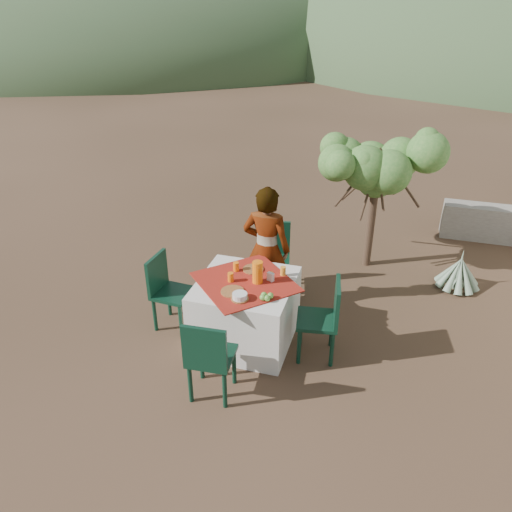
{
  "coord_description": "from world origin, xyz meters",
  "views": [
    {
      "loc": [
        1.52,
        -4.47,
        3.54
      ],
      "look_at": [
        0.12,
        0.27,
        0.86
      ],
      "focal_mm": 35.0,
      "sensor_mm": 36.0,
      "label": 1
    }
  ],
  "objects_px": {
    "chair_right": "(325,316)",
    "shrub_tree": "(381,172)",
    "person": "(266,249)",
    "table": "(246,311)",
    "agave": "(459,273)",
    "chair_far": "(273,254)",
    "chair_near": "(209,357)",
    "chair_left": "(167,288)",
    "juice_pitcher": "(258,272)"
  },
  "relations": [
    {
      "from": "chair_right",
      "to": "shrub_tree",
      "type": "bearing_deg",
      "value": 162.86
    },
    {
      "from": "chair_right",
      "to": "shrub_tree",
      "type": "relative_size",
      "value": 0.52
    },
    {
      "from": "person",
      "to": "shrub_tree",
      "type": "relative_size",
      "value": 0.9
    },
    {
      "from": "table",
      "to": "person",
      "type": "distance_m",
      "value": 0.83
    },
    {
      "from": "shrub_tree",
      "to": "agave",
      "type": "distance_m",
      "value": 1.68
    },
    {
      "from": "chair_far",
      "to": "agave",
      "type": "distance_m",
      "value": 2.48
    },
    {
      "from": "person",
      "to": "shrub_tree",
      "type": "distance_m",
      "value": 1.97
    },
    {
      "from": "table",
      "to": "shrub_tree",
      "type": "relative_size",
      "value": 0.75
    },
    {
      "from": "chair_far",
      "to": "chair_right",
      "type": "relative_size",
      "value": 1.01
    },
    {
      "from": "person",
      "to": "agave",
      "type": "distance_m",
      "value": 2.66
    },
    {
      "from": "chair_near",
      "to": "person",
      "type": "bearing_deg",
      "value": -96.44
    },
    {
      "from": "table",
      "to": "chair_near",
      "type": "distance_m",
      "value": 0.99
    },
    {
      "from": "person",
      "to": "agave",
      "type": "relative_size",
      "value": 2.55
    },
    {
      "from": "chair_left",
      "to": "chair_near",
      "type": "bearing_deg",
      "value": -134.01
    },
    {
      "from": "chair_near",
      "to": "chair_far",
      "type": "bearing_deg",
      "value": -95.33
    },
    {
      "from": "agave",
      "to": "juice_pitcher",
      "type": "relative_size",
      "value": 2.52
    },
    {
      "from": "juice_pitcher",
      "to": "chair_near",
      "type": "bearing_deg",
      "value": -100.07
    },
    {
      "from": "shrub_tree",
      "to": "juice_pitcher",
      "type": "xyz_separation_m",
      "value": [
        -1.07,
        -2.18,
        -0.49
      ]
    },
    {
      "from": "table",
      "to": "chair_right",
      "type": "relative_size",
      "value": 1.42
    },
    {
      "from": "chair_near",
      "to": "shrub_tree",
      "type": "height_order",
      "value": "shrub_tree"
    },
    {
      "from": "chair_near",
      "to": "juice_pitcher",
      "type": "distance_m",
      "value": 1.09
    },
    {
      "from": "shrub_tree",
      "to": "table",
      "type": "bearing_deg",
      "value": -118.49
    },
    {
      "from": "chair_near",
      "to": "table",
      "type": "bearing_deg",
      "value": -96.49
    },
    {
      "from": "person",
      "to": "table",
      "type": "bearing_deg",
      "value": 87.88
    },
    {
      "from": "chair_near",
      "to": "chair_right",
      "type": "distance_m",
      "value": 1.33
    },
    {
      "from": "chair_far",
      "to": "person",
      "type": "height_order",
      "value": "person"
    },
    {
      "from": "table",
      "to": "juice_pitcher",
      "type": "bearing_deg",
      "value": 10.64
    },
    {
      "from": "chair_near",
      "to": "juice_pitcher",
      "type": "bearing_deg",
      "value": -103.8
    },
    {
      "from": "person",
      "to": "shrub_tree",
      "type": "height_order",
      "value": "shrub_tree"
    },
    {
      "from": "chair_left",
      "to": "person",
      "type": "distance_m",
      "value": 1.25
    },
    {
      "from": "chair_near",
      "to": "agave",
      "type": "height_order",
      "value": "chair_near"
    },
    {
      "from": "shrub_tree",
      "to": "juice_pitcher",
      "type": "bearing_deg",
      "value": -116.05
    },
    {
      "from": "agave",
      "to": "chair_near",
      "type": "bearing_deg",
      "value": -130.24
    },
    {
      "from": "chair_far",
      "to": "chair_left",
      "type": "height_order",
      "value": "chair_far"
    },
    {
      "from": "shrub_tree",
      "to": "chair_left",
      "type": "bearing_deg",
      "value": -134.48
    },
    {
      "from": "shrub_tree",
      "to": "agave",
      "type": "bearing_deg",
      "value": -16.12
    },
    {
      "from": "chair_near",
      "to": "chair_right",
      "type": "height_order",
      "value": "chair_right"
    },
    {
      "from": "table",
      "to": "agave",
      "type": "distance_m",
      "value": 3.02
    },
    {
      "from": "agave",
      "to": "shrub_tree",
      "type": "bearing_deg",
      "value": 163.88
    },
    {
      "from": "chair_far",
      "to": "shrub_tree",
      "type": "relative_size",
      "value": 0.53
    },
    {
      "from": "chair_near",
      "to": "chair_left",
      "type": "height_order",
      "value": "chair_near"
    },
    {
      "from": "table",
      "to": "juice_pitcher",
      "type": "relative_size",
      "value": 5.29
    },
    {
      "from": "agave",
      "to": "person",
      "type": "bearing_deg",
      "value": -153.83
    },
    {
      "from": "table",
      "to": "agave",
      "type": "xyz_separation_m",
      "value": [
        2.36,
        1.87,
        -0.17
      ]
    },
    {
      "from": "table",
      "to": "person",
      "type": "relative_size",
      "value": 0.82
    },
    {
      "from": "chair_near",
      "to": "person",
      "type": "distance_m",
      "value": 1.73
    },
    {
      "from": "chair_near",
      "to": "agave",
      "type": "relative_size",
      "value": 1.47
    },
    {
      "from": "person",
      "to": "shrub_tree",
      "type": "bearing_deg",
      "value": -127.65
    },
    {
      "from": "chair_left",
      "to": "table",
      "type": "bearing_deg",
      "value": -87.37
    },
    {
      "from": "chair_right",
      "to": "shrub_tree",
      "type": "distance_m",
      "value": 2.42
    }
  ]
}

